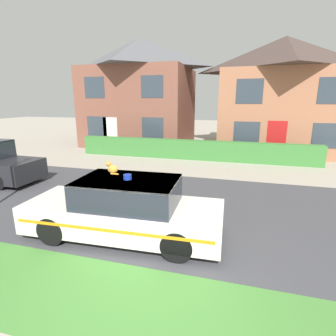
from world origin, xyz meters
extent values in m
plane|color=#A89E8E|center=(0.00, 0.00, 0.00)|extent=(80.00, 80.00, 0.00)
cube|color=#424247|center=(0.00, 3.80, 0.01)|extent=(28.00, 6.37, 0.01)
cube|color=#478438|center=(0.00, -0.35, 0.00)|extent=(28.00, 1.93, 0.01)
cube|color=#3D7F38|center=(-1.15, 10.51, 0.52)|extent=(13.09, 0.55, 1.05)
cylinder|color=black|center=(-2.61, 2.32, 0.34)|extent=(0.67, 0.23, 0.66)
cylinder|color=black|center=(-2.54, 0.87, 0.34)|extent=(0.67, 0.23, 0.66)
cylinder|color=black|center=(0.24, 2.44, 0.34)|extent=(0.67, 0.23, 0.66)
cylinder|color=black|center=(0.30, 1.00, 0.34)|extent=(0.67, 0.23, 0.66)
cube|color=silver|center=(-1.15, 1.66, 0.52)|extent=(4.66, 1.85, 0.65)
cube|color=#232833|center=(-1.01, 1.66, 1.14)|extent=(2.31, 1.58, 0.59)
cube|color=silver|center=(-1.01, 1.66, 1.41)|extent=(2.31, 1.58, 0.04)
cube|color=orange|center=(-1.19, 2.48, 0.57)|extent=(4.36, 0.20, 0.07)
cube|color=orange|center=(-1.11, 0.83, 0.57)|extent=(4.36, 0.20, 0.07)
cylinder|color=#1933A5|center=(-1.01, 1.66, 1.49)|extent=(0.19, 0.19, 0.11)
ellipsoid|color=orange|center=(-1.37, 1.66, 1.65)|extent=(0.24, 0.17, 0.20)
ellipsoid|color=beige|center=(-1.45, 1.65, 1.63)|extent=(0.07, 0.09, 0.11)
sphere|color=orange|center=(-1.47, 1.65, 1.77)|extent=(0.11, 0.11, 0.11)
cone|color=orange|center=(-1.47, 1.69, 1.82)|extent=(0.05, 0.05, 0.05)
cone|color=orange|center=(-1.46, 1.62, 1.82)|extent=(0.05, 0.05, 0.05)
cylinder|color=orange|center=(-1.28, 1.58, 1.56)|extent=(0.19, 0.04, 0.03)
cylinder|color=black|center=(-6.92, 4.94, 0.32)|extent=(0.61, 0.21, 0.61)
cube|color=brown|center=(-5.87, 14.95, 2.67)|extent=(7.05, 5.97, 5.35)
pyramid|color=#56565B|center=(-5.87, 14.95, 6.36)|extent=(7.41, 6.27, 2.02)
cube|color=white|center=(-6.86, 11.96, 1.05)|extent=(1.00, 0.02, 2.10)
cube|color=#333D47|center=(-7.81, 11.96, 1.50)|extent=(1.40, 0.02, 1.30)
cube|color=#333D47|center=(-3.93, 11.96, 1.50)|extent=(1.40, 0.02, 1.30)
cube|color=#333D47|center=(-7.81, 11.96, 3.96)|extent=(1.40, 0.02, 1.30)
cube|color=#333D47|center=(-3.93, 11.96, 3.96)|extent=(1.40, 0.02, 1.30)
cube|color=#A86B4C|center=(3.68, 15.11, 2.46)|extent=(7.29, 6.71, 4.91)
pyramid|color=#473833|center=(3.68, 15.11, 5.94)|extent=(7.66, 7.04, 2.05)
cube|color=red|center=(3.26, 11.75, 1.05)|extent=(1.00, 0.02, 2.10)
cube|color=#333D47|center=(1.68, 11.75, 1.38)|extent=(1.40, 0.02, 1.30)
cube|color=#333D47|center=(5.69, 11.75, 1.38)|extent=(1.40, 0.02, 1.30)
cube|color=#333D47|center=(1.68, 11.75, 3.64)|extent=(1.40, 0.02, 1.30)
cube|color=#333D47|center=(5.69, 11.75, 3.64)|extent=(1.40, 0.02, 1.30)
camera|label=1|loc=(1.39, -3.55, 3.17)|focal=28.00mm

